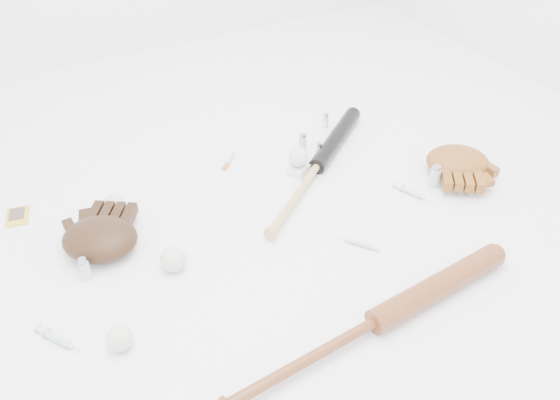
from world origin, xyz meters
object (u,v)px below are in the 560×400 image
bat_wood (376,321)px  glove_dark (100,238)px  bat_dark (317,166)px  pedestal (298,169)px

bat_wood → glove_dark: bearing=126.8°
bat_dark → glove_dark: 0.76m
bat_dark → glove_dark: (-0.76, -0.03, 0.02)m
bat_dark → glove_dark: bearing=145.2°
bat_dark → bat_wood: bearing=-146.0°
bat_dark → bat_wood: 0.69m
bat_wood → glove_dark: glove_dark is taller
bat_wood → pedestal: bearing=72.2°
glove_dark → bat_dark: bearing=35.7°
glove_dark → pedestal: 0.71m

